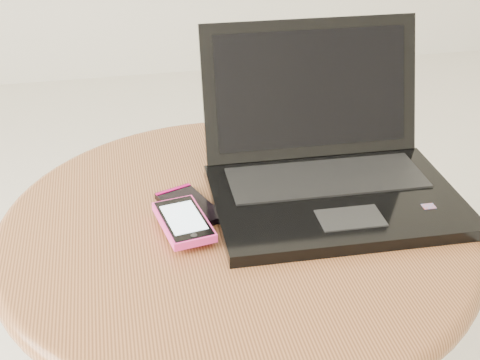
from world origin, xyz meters
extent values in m
cylinder|color=#542515|center=(-0.04, -0.01, 0.26)|extent=(0.10, 0.10, 0.46)
cylinder|color=brown|center=(-0.04, -0.01, 0.51)|extent=(0.63, 0.63, 0.03)
torus|color=brown|center=(-0.04, -0.01, 0.51)|extent=(0.66, 0.66, 0.03)
cube|color=black|center=(0.10, -0.01, 0.53)|extent=(0.35, 0.25, 0.02)
cube|color=black|center=(0.10, 0.04, 0.54)|extent=(0.29, 0.11, 0.00)
cube|color=black|center=(0.10, -0.07, 0.54)|extent=(0.09, 0.05, 0.00)
cube|color=red|center=(0.21, -0.07, 0.54)|extent=(0.02, 0.01, 0.00)
cube|color=black|center=(0.11, 0.14, 0.64)|extent=(0.33, 0.08, 0.20)
cube|color=black|center=(0.11, 0.13, 0.64)|extent=(0.30, 0.06, 0.17)
cube|color=black|center=(-0.10, 0.02, 0.53)|extent=(0.09, 0.12, 0.01)
cube|color=#B2055A|center=(-0.12, 0.06, 0.53)|extent=(0.05, 0.02, 0.00)
cube|color=#FF3599|center=(-0.12, -0.03, 0.54)|extent=(0.07, 0.11, 0.01)
cube|color=black|center=(-0.12, -0.03, 0.54)|extent=(0.07, 0.11, 0.00)
cube|color=silver|center=(-0.12, -0.03, 0.54)|extent=(0.06, 0.08, 0.00)
cylinder|color=black|center=(-0.11, -0.08, 0.54)|extent=(0.01, 0.01, 0.00)
camera|label=1|loc=(-0.19, -0.75, 1.01)|focal=48.62mm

